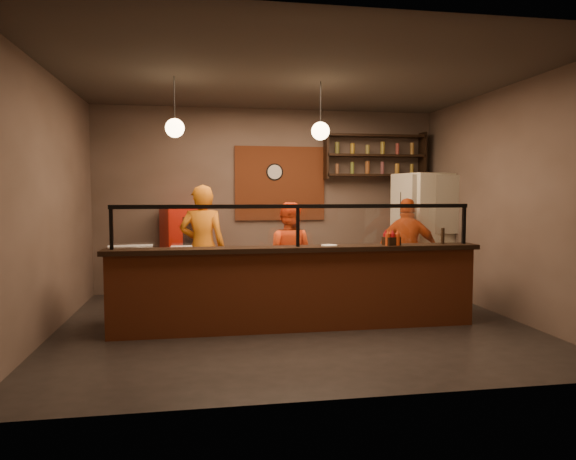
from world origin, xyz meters
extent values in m
plane|color=black|center=(0.00, 0.00, 0.00)|extent=(6.00, 6.00, 0.00)
plane|color=#3C352E|center=(0.00, 0.00, 3.20)|extent=(6.00, 6.00, 0.00)
plane|color=#68574C|center=(0.00, 2.50, 1.60)|extent=(6.00, 0.00, 6.00)
plane|color=#68574C|center=(-3.00, 0.00, 1.60)|extent=(0.00, 5.00, 5.00)
plane|color=#68574C|center=(3.00, 0.00, 1.60)|extent=(0.00, 5.00, 5.00)
plane|color=#68574C|center=(0.00, -2.50, 1.60)|extent=(6.00, 0.00, 6.00)
cube|color=#974421|center=(0.20, 2.47, 1.90)|extent=(1.60, 0.04, 1.30)
cube|color=#974421|center=(0.00, -0.30, 0.50)|extent=(4.60, 0.25, 1.00)
cube|color=black|center=(0.00, -0.30, 1.03)|extent=(4.70, 0.37, 0.06)
cube|color=gray|center=(0.00, 0.20, 0.42)|extent=(4.60, 0.75, 0.85)
cube|color=silver|center=(0.00, 0.20, 0.88)|extent=(4.60, 0.75, 0.05)
cube|color=white|center=(0.00, -0.30, 1.31)|extent=(4.40, 0.02, 0.50)
cube|color=black|center=(0.00, -0.30, 1.56)|extent=(4.50, 0.05, 0.05)
cube|color=black|center=(-2.22, -0.30, 1.31)|extent=(0.04, 0.04, 0.50)
cube|color=black|center=(0.00, -0.30, 1.31)|extent=(0.04, 0.04, 0.50)
cube|color=black|center=(2.22, -0.30, 1.31)|extent=(0.04, 0.04, 0.50)
cube|color=black|center=(1.90, 2.32, 2.05)|extent=(1.80, 0.28, 0.04)
cube|color=black|center=(1.90, 2.32, 2.40)|extent=(1.80, 0.28, 0.04)
cube|color=black|center=(1.90, 2.32, 2.75)|extent=(1.80, 0.28, 0.04)
cube|color=black|center=(1.00, 2.32, 2.40)|extent=(0.04, 0.28, 0.85)
cube|color=black|center=(2.80, 2.32, 2.40)|extent=(0.04, 0.28, 0.85)
cylinder|color=black|center=(0.10, 2.46, 2.10)|extent=(0.30, 0.04, 0.30)
cylinder|color=black|center=(-1.50, 0.20, 2.90)|extent=(0.01, 0.01, 0.60)
sphere|color=#F3C886|center=(-1.50, 0.20, 2.55)|extent=(0.24, 0.24, 0.24)
cylinder|color=black|center=(0.40, 0.20, 2.90)|extent=(0.01, 0.01, 0.60)
sphere|color=#F3C886|center=(0.40, 0.20, 2.55)|extent=(0.24, 0.24, 0.24)
imported|color=orange|center=(-1.17, 1.11, 0.92)|extent=(0.72, 0.52, 1.85)
imported|color=#E94515|center=(0.10, 0.98, 0.80)|extent=(0.95, 0.87, 1.59)
imported|color=#C34512|center=(2.05, 1.14, 0.82)|extent=(1.04, 0.74, 1.65)
cube|color=beige|center=(2.60, 1.73, 1.03)|extent=(1.03, 0.99, 2.06)
cube|color=red|center=(-1.48, 2.15, 0.76)|extent=(0.80, 0.77, 1.51)
cylinder|color=#EDE4C9|center=(-0.32, 0.11, 0.91)|extent=(0.69, 0.69, 0.01)
cube|color=white|center=(-1.44, 0.21, 0.97)|extent=(0.28, 0.22, 0.14)
cube|color=white|center=(-1.96, 0.17, 0.98)|extent=(0.34, 0.28, 0.16)
cube|color=white|center=(-2.15, 0.02, 0.99)|extent=(0.38, 0.33, 0.17)
cylinder|color=yellow|center=(-1.39, 0.29, 0.93)|extent=(0.34, 0.22, 0.06)
cube|color=black|center=(1.21, -0.34, 1.11)|extent=(0.23, 0.20, 0.11)
cylinder|color=black|center=(1.94, -0.27, 1.16)|extent=(0.05, 0.05, 0.21)
cylinder|color=silver|center=(0.40, -0.30, 1.07)|extent=(0.24, 0.24, 0.01)
camera|label=1|loc=(-1.17, -6.54, 1.71)|focal=32.00mm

